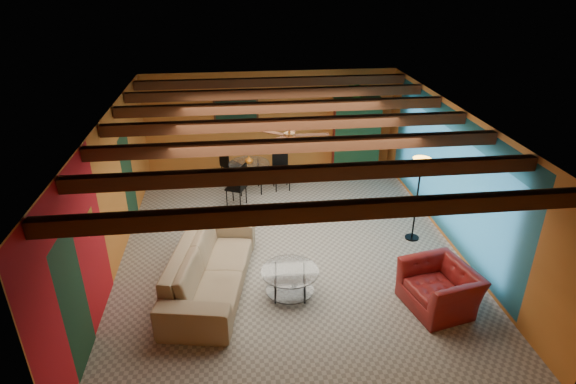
{
  "coord_description": "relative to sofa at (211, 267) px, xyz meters",
  "views": [
    {
      "loc": [
        -0.97,
        -7.99,
        5.13
      ],
      "look_at": [
        0.0,
        0.2,
        1.15
      ],
      "focal_mm": 29.62,
      "sensor_mm": 36.0,
      "label": 1
    }
  ],
  "objects": [
    {
      "name": "room",
      "position": [
        1.49,
        1.2,
        1.94
      ],
      "size": [
        6.52,
        8.01,
        2.71
      ],
      "color": "gray",
      "rests_on": "ground"
    },
    {
      "name": "sofa",
      "position": [
        0.0,
        0.0,
        0.0
      ],
      "size": [
        1.66,
        3.06,
        0.85
      ],
      "primitive_type": "imported",
      "rotation": [
        0.0,
        0.0,
        1.38
      ],
      "color": "#8B7659",
      "rests_on": "ground"
    },
    {
      "name": "armchair",
      "position": [
        3.71,
        -0.96,
        -0.06
      ],
      "size": [
        1.21,
        1.32,
        0.73
      ],
      "primitive_type": "imported",
      "rotation": [
        0.0,
        0.0,
        -1.34
      ],
      "color": "maroon",
      "rests_on": "ground"
    },
    {
      "name": "coffee_table",
      "position": [
        1.32,
        -0.37,
        -0.17
      ],
      "size": [
        1.08,
        1.08,
        0.5
      ],
      "primitive_type": null,
      "rotation": [
        0.0,
        0.0,
        -0.12
      ],
      "color": "white",
      "rests_on": "ground"
    },
    {
      "name": "dining_table",
      "position": [
        0.84,
        3.82,
        0.1
      ],
      "size": [
        2.15,
        2.15,
        1.04
      ],
      "primitive_type": null,
      "rotation": [
        0.0,
        0.0,
        0.08
      ],
      "color": "white",
      "rests_on": "ground"
    },
    {
      "name": "armoire",
      "position": [
        3.69,
        4.79,
        0.57
      ],
      "size": [
        1.19,
        0.68,
        1.99
      ],
      "primitive_type": "cube",
      "rotation": [
        0.0,
        0.0,
        -0.12
      ],
      "color": "maroon",
      "rests_on": "ground"
    },
    {
      "name": "floor_lamp",
      "position": [
        4.06,
        1.17,
        0.47
      ],
      "size": [
        0.4,
        0.4,
        1.78
      ],
      "primitive_type": null,
      "rotation": [
        0.0,
        0.0,
        -0.13
      ],
      "color": "black",
      "rests_on": "ground"
    },
    {
      "name": "ceiling_fan",
      "position": [
        1.49,
        1.09,
        1.94
      ],
      "size": [
        1.5,
        1.5,
        0.44
      ],
      "primitive_type": null,
      "color": "#472614",
      "rests_on": "ceiling"
    },
    {
      "name": "painting",
      "position": [
        0.59,
        5.05,
        1.23
      ],
      "size": [
        1.05,
        0.03,
        0.65
      ],
      "primitive_type": "cube",
      "color": "black",
      "rests_on": "wall_back"
    },
    {
      "name": "potted_plant",
      "position": [
        3.69,
        4.79,
        1.81
      ],
      "size": [
        0.55,
        0.52,
        0.49
      ],
      "primitive_type": "imported",
      "rotation": [
        0.0,
        0.0,
        -0.37
      ],
      "color": "#26661E",
      "rests_on": "armoire"
    },
    {
      "name": "vase",
      "position": [
        0.84,
        3.82,
        0.71
      ],
      "size": [
        0.19,
        0.19,
        0.19
      ],
      "primitive_type": "imported",
      "rotation": [
        0.0,
        0.0,
        0.02
      ],
      "color": "orange",
      "rests_on": "dining_table"
    }
  ]
}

